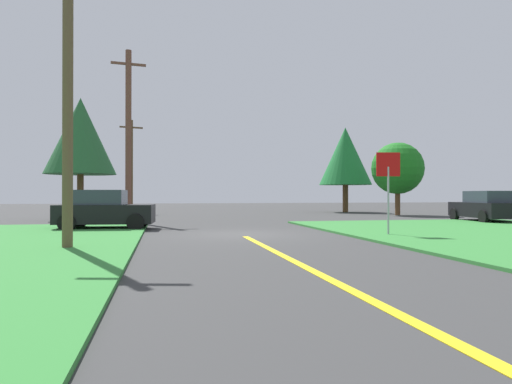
{
  "coord_description": "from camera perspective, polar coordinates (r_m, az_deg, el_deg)",
  "views": [
    {
      "loc": [
        -2.74,
        -16.21,
        1.43
      ],
      "look_at": [
        1.32,
        3.64,
        1.55
      ],
      "focal_mm": 31.99,
      "sensor_mm": 36.0,
      "label": 1
    }
  ],
  "objects": [
    {
      "name": "ground_plane",
      "position": [
        16.51,
        -1.96,
        -5.3
      ],
      "size": [
        120.0,
        120.0,
        0.0
      ],
      "primitive_type": "plane",
      "color": "#383838"
    },
    {
      "name": "lane_stripe_center",
      "position": [
        8.78,
        6.92,
        -9.66
      ],
      "size": [
        0.2,
        14.0,
        0.01
      ],
      "primitive_type": "cube",
      "color": "yellow",
      "rests_on": "ground"
    },
    {
      "name": "stop_sign",
      "position": [
        16.22,
        16.2,
        1.87
      ],
      "size": [
        0.81,
        0.17,
        2.87
      ],
      "rotation": [
        0.0,
        0.0,
        2.97
      ],
      "color": "#9EA0A8",
      "rests_on": "ground"
    },
    {
      "name": "parked_car_near_building",
      "position": [
        19.66,
        -18.47,
        -2.14
      ],
      "size": [
        3.94,
        2.28,
        1.62
      ],
      "rotation": [
        0.0,
        0.0,
        -0.08
      ],
      "color": "black",
      "rests_on": "ground"
    },
    {
      "name": "car_on_crossroad",
      "position": [
        26.52,
        26.85,
        -1.65
      ],
      "size": [
        2.44,
        4.26,
        1.62
      ],
      "rotation": [
        0.0,
        0.0,
        1.46
      ],
      "color": "black",
      "rests_on": "ground"
    },
    {
      "name": "utility_pole_near",
      "position": [
        12.92,
        -22.48,
        10.85
      ],
      "size": [
        1.78,
        0.52,
        7.56
      ],
      "color": "brown",
      "rests_on": "ground"
    },
    {
      "name": "utility_pole_mid",
      "position": [
        25.18,
        -15.67,
        7.02
      ],
      "size": [
        1.8,
        0.37,
        9.07
      ],
      "color": "brown",
      "rests_on": "ground"
    },
    {
      "name": "utility_pole_far",
      "position": [
        37.53,
        -15.34,
        3.33
      ],
      "size": [
        1.77,
        0.56,
        7.36
      ],
      "color": "brown",
      "rests_on": "ground"
    },
    {
      "name": "oak_tree_left",
      "position": [
        38.02,
        11.11,
        4.4
      ],
      "size": [
        4.26,
        4.26,
        6.92
      ],
      "color": "brown",
      "rests_on": "ground"
    },
    {
      "name": "pine_tree_center",
      "position": [
        28.19,
        -21.1,
        6.52
      ],
      "size": [
        3.99,
        3.99,
        6.99
      ],
      "color": "brown",
      "rests_on": "ground"
    },
    {
      "name": "oak_tree_right",
      "position": [
        33.3,
        17.28,
        2.83
      ],
      "size": [
        3.6,
        3.6,
        5.07
      ],
      "color": "brown",
      "rests_on": "ground"
    }
  ]
}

